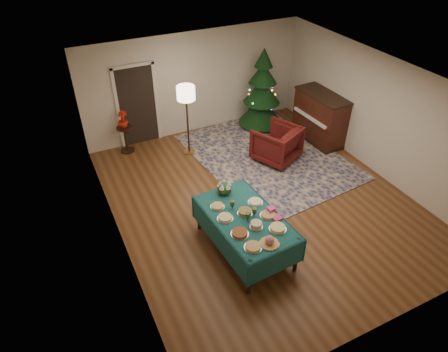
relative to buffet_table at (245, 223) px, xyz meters
name	(u,v)px	position (x,y,z in m)	size (l,w,h in m)	color
room_shell	(263,146)	(1.00, 1.13, 0.73)	(7.00, 7.00, 7.00)	#593319
doorway	(137,104)	(-0.60, 4.61, 0.47)	(1.08, 0.04, 2.16)	black
rug	(267,156)	(2.02, 2.53, -0.61)	(3.20, 4.20, 0.02)	#121546
buffet_table	(245,223)	(0.00, 0.00, 0.00)	(1.30, 2.07, 0.78)	black
platter_0	(253,247)	(-0.25, -0.71, 0.18)	(0.30, 0.30, 0.05)	silver
platter_1	(269,241)	(0.03, -0.75, 0.22)	(0.33, 0.33, 0.17)	silver
platter_2	(278,228)	(0.34, -0.52, 0.18)	(0.30, 0.30, 0.06)	silver
platter_3	(240,233)	(-0.29, -0.34, 0.18)	(0.31, 0.31, 0.05)	silver
platter_4	(256,225)	(0.04, -0.31, 0.20)	(0.23, 0.23, 0.11)	silver
platter_5	(268,215)	(0.38, -0.14, 0.17)	(0.29, 0.29, 0.04)	silver
platter_6	(225,218)	(-0.35, 0.12, 0.18)	(0.29, 0.29, 0.05)	silver
platter_7	(245,212)	(0.03, 0.09, 0.19)	(0.28, 0.28, 0.07)	silver
platter_8	(255,202)	(0.35, 0.27, 0.17)	(0.28, 0.28, 0.04)	silver
platter_9	(217,206)	(-0.33, 0.47, 0.17)	(0.26, 0.26, 0.04)	silver
goblet_0	(232,205)	(-0.11, 0.31, 0.25)	(0.08, 0.08, 0.18)	#2D471E
goblet_1	(254,212)	(0.15, -0.05, 0.25)	(0.08, 0.08, 0.18)	#2D471E
goblet_2	(248,217)	(-0.02, -0.11, 0.25)	(0.08, 0.08, 0.18)	#2D471E
napkin_stack	(277,218)	(0.47, -0.28, 0.17)	(0.16, 0.16, 0.04)	#D03976
gift_box	(271,210)	(0.47, -0.08, 0.21)	(0.12, 0.12, 0.10)	#DA3C8A
centerpiece	(224,188)	(-0.04, 0.78, 0.29)	(0.28, 0.28, 0.32)	#1E4C1E
armchair	(277,142)	(2.14, 2.34, -0.13)	(0.96, 0.90, 0.99)	#4C1210
floor_lamp	(186,97)	(0.33, 3.58, 0.90)	(0.43, 0.43, 1.79)	#A57F3F
side_table	(126,140)	(-1.08, 4.33, -0.28)	(0.39, 0.39, 0.69)	black
potted_plant	(123,123)	(-1.08, 4.33, 0.19)	(0.24, 0.43, 0.24)	red
christmas_tree	(262,93)	(2.68, 4.03, 0.38)	(1.31, 1.31, 2.23)	black
piano	(320,118)	(3.66, 2.68, 0.02)	(0.77, 1.54, 1.31)	black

